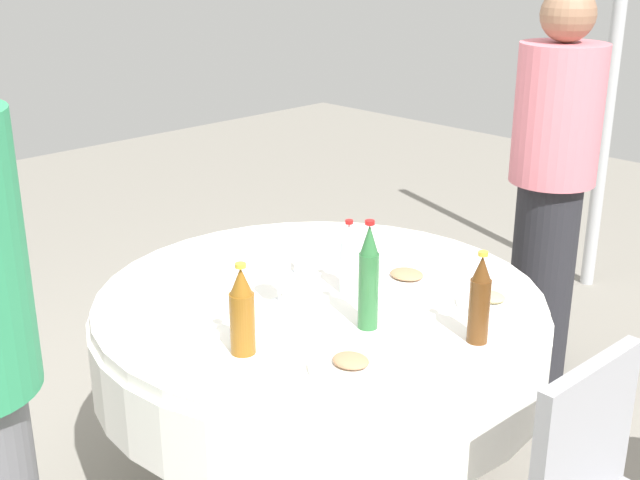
# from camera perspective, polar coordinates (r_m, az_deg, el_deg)

# --- Properties ---
(dining_table) EXTENTS (1.44, 1.44, 0.74)m
(dining_table) POSITION_cam_1_polar(r_m,az_deg,el_deg) (2.68, 0.00, -6.63)
(dining_table) COLOR white
(dining_table) RESTS_ON ground_plane
(bottle_amber_north) EXTENTS (0.07, 0.07, 0.26)m
(bottle_amber_north) POSITION_cam_1_polar(r_m,az_deg,el_deg) (2.22, -5.39, -4.97)
(bottle_amber_north) COLOR #8C5619
(bottle_amber_north) RESTS_ON dining_table
(bottle_clear_far) EXTENTS (0.06, 0.06, 0.24)m
(bottle_clear_far) POSITION_cam_1_polar(r_m,az_deg,el_deg) (2.58, 1.99, -1.35)
(bottle_clear_far) COLOR silver
(bottle_clear_far) RESTS_ON dining_table
(bottle_green_near) EXTENTS (0.06, 0.06, 0.33)m
(bottle_green_near) POSITION_cam_1_polar(r_m,az_deg,el_deg) (2.34, 3.37, -2.67)
(bottle_green_near) COLOR #2D6B38
(bottle_green_near) RESTS_ON dining_table
(bottle_brown_south) EXTENTS (0.06, 0.06, 0.27)m
(bottle_brown_south) POSITION_cam_1_polar(r_m,az_deg,el_deg) (2.31, 10.94, -4.12)
(bottle_brown_south) COLOR #593314
(bottle_brown_south) RESTS_ON dining_table
(wine_glass_south) EXTENTS (0.07, 0.07, 0.15)m
(wine_glass_south) POSITION_cam_1_polar(r_m,az_deg,el_deg) (2.73, -1.72, -0.29)
(wine_glass_south) COLOR white
(wine_glass_south) RESTS_ON dining_table
(wine_glass_outer) EXTENTS (0.07, 0.07, 0.15)m
(wine_glass_outer) POSITION_cam_1_polar(r_m,az_deg,el_deg) (2.52, -2.85, -2.20)
(wine_glass_outer) COLOR white
(wine_glass_outer) RESTS_ON dining_table
(plate_inner) EXTENTS (0.25, 0.25, 0.04)m
(plate_inner) POSITION_cam_1_polar(r_m,az_deg,el_deg) (2.72, 5.98, -2.63)
(plate_inner) COLOR white
(plate_inner) RESTS_ON dining_table
(plate_west) EXTENTS (0.21, 0.21, 0.04)m
(plate_west) POSITION_cam_1_polar(r_m,az_deg,el_deg) (2.59, 11.64, -4.14)
(plate_west) COLOR white
(plate_west) RESTS_ON dining_table
(plate_right) EXTENTS (0.22, 0.22, 0.04)m
(plate_right) POSITION_cam_1_polar(r_m,az_deg,el_deg) (2.18, 2.12, -8.62)
(plate_right) COLOR white
(plate_right) RESTS_ON dining_table
(fork_far) EXTENTS (0.11, 0.16, 0.00)m
(fork_far) POSITION_cam_1_polar(r_m,az_deg,el_deg) (2.66, -12.49, -3.77)
(fork_far) COLOR silver
(fork_far) RESTS_ON dining_table
(fork_near) EXTENTS (0.12, 0.15, 0.00)m
(fork_near) POSITION_cam_1_polar(r_m,az_deg,el_deg) (2.90, -4.79, -1.27)
(fork_near) COLOR silver
(fork_near) RESTS_ON dining_table
(folded_napkin) EXTENTS (0.16, 0.16, 0.02)m
(folded_napkin) POSITION_cam_1_polar(r_m,az_deg,el_deg) (2.37, -9.01, -6.34)
(folded_napkin) COLOR white
(folded_napkin) RESTS_ON dining_table
(person_north) EXTENTS (0.34, 0.34, 1.63)m
(person_north) POSITION_cam_1_polar(r_m,az_deg,el_deg) (3.45, 15.62, 3.54)
(person_north) COLOR #26262B
(person_north) RESTS_ON ground_plane
(tent_pole_secondary) EXTENTS (0.07, 0.07, 2.33)m
(tent_pole_secondary) POSITION_cam_1_polar(r_m,az_deg,el_deg) (4.50, 19.49, 11.00)
(tent_pole_secondary) COLOR #B2B5B7
(tent_pole_secondary) RESTS_ON ground_plane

